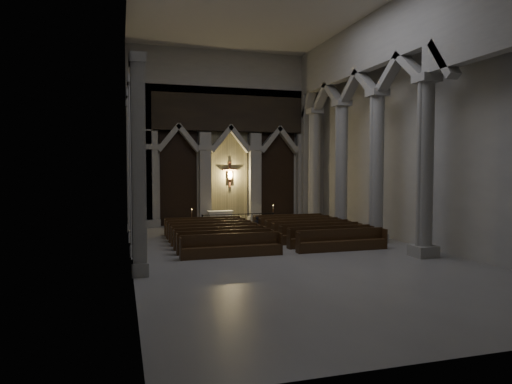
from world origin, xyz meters
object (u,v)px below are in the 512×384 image
candle_stand_left (192,223)px  worshipper (257,225)px  altar_rail (239,218)px  candle_stand_right (273,220)px  pews (265,235)px  altar (220,217)px

candle_stand_left → worshipper: bearing=-47.5°
altar_rail → candle_stand_left: size_ratio=3.79×
candle_stand_left → candle_stand_right: bearing=-1.6°
pews → candle_stand_left: bearing=115.3°
candle_stand_left → pews: candle_stand_left is taller
candle_stand_left → pews: (3.00, -6.34, -0.02)m
altar → worshipper: (1.29, -4.58, -0.06)m
altar → worshipper: 4.76m
altar_rail → candle_stand_right: bearing=9.2°
altar_rail → worshipper: (0.36, -3.11, -0.11)m
altar → pews: 7.32m
altar → candle_stand_right: (3.46, -1.07, -0.20)m
pews → candle_stand_right: bearing=67.7°
pews → altar_rail: bearing=90.0°
altar → altar_rail: (0.93, -1.48, 0.05)m
altar_rail → pews: (-0.00, -5.77, -0.30)m
altar_rail → candle_stand_left: 3.07m
candle_stand_right → candle_stand_left: bearing=178.4°
pews → worshipper: worshipper is taller
altar_rail → worshipper: 3.13m
candle_stand_right → worshipper: candle_stand_right is taller
candle_stand_left → candle_stand_right: size_ratio=0.90×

